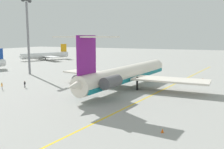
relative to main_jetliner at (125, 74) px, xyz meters
name	(u,v)px	position (x,y,z in m)	size (l,w,h in m)	color
ground	(154,91)	(-0.15, -7.03, -3.37)	(369.79, 369.79, 0.00)	#9E9E99
main_jetliner	(125,74)	(0.00, 0.00, 0.00)	(42.49, 37.58, 12.37)	silver
airliner_mid_right	(44,55)	(50.71, 64.28, -1.03)	(24.96, 25.25, 7.97)	white
ground_crew_near_nose	(88,70)	(17.52, 19.94, -2.23)	(0.46, 0.29, 1.81)	black
ground_crew_near_tail	(129,70)	(24.43, 7.84, -2.25)	(0.28, 0.43, 1.77)	black
ground_crew_portside	(25,84)	(-9.17, 21.98, -2.32)	(0.38, 0.27, 1.66)	black
ground_crew_starboard	(2,85)	(-13.07, 25.13, -2.31)	(0.32, 0.33, 1.68)	black
safety_cone_nose	(162,131)	(-24.25, -14.54, -3.10)	(0.40, 0.40, 0.55)	#EA590F
safety_cone_wingtip	(114,72)	(23.35, 13.02, -3.10)	(0.40, 0.40, 0.55)	#EA590F
safety_cone_tail	(203,79)	(20.17, -15.76, -3.10)	(0.40, 0.40, 0.55)	#EA590F
taxiway_centreline	(161,90)	(1.18, -8.44, -3.37)	(106.99, 0.36, 0.01)	gold
light_mast	(28,34)	(8.71, 36.37, 9.60)	(4.00, 0.70, 23.55)	slate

